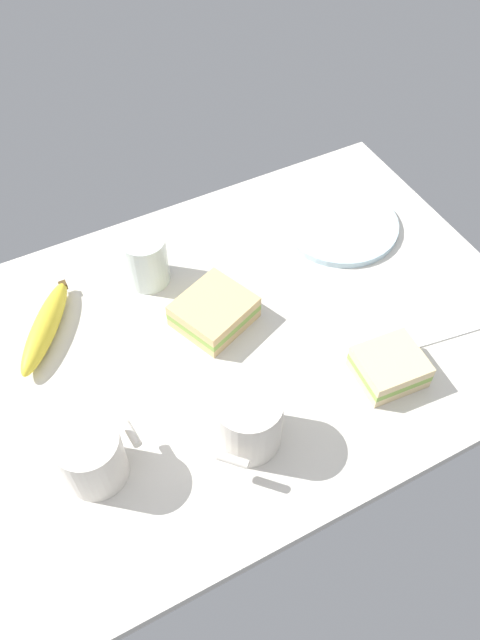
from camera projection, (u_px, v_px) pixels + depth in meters
The scene contains 9 objects.
tabletop at pixel (240, 336), 97.82cm from camera, with size 90.00×64.00×2.00cm, color beige.
plate_of_food at pixel (340, 224), 111.42cm from camera, with size 21.01×21.01×1.20cm.
coffee_mug_black at pixel (248, 420), 81.71cm from camera, with size 10.87×10.76×9.69cm.
coffee_mug_milky at pixel (92, 456), 78.87cm from camera, with size 10.62×8.38×9.01cm.
sandwich_main at pixel (214, 311), 96.75cm from camera, with size 13.97×13.35×4.40cm.
sandwich_side at pixel (389, 367), 90.29cm from camera, with size 9.94×9.09×4.40cm.
glass_of_milk at pixel (146, 261), 100.68cm from camera, with size 7.24×7.24×9.07cm.
banana at pixel (45, 327), 95.32cm from camera, with size 13.68×16.94×3.66cm.
paper_napkin at pixel (431, 308), 99.90cm from camera, with size 12.80×12.80×0.30cm, color white.
Camera 1 is at (27.11, 51.98, 79.34)cm, focal length 34.79 mm.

